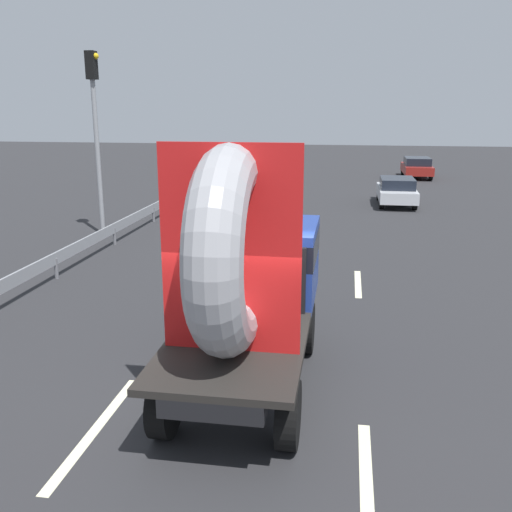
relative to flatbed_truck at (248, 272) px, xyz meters
The scene contains 10 objects.
ground_plane 1.93m from the flatbed_truck, 107.82° to the right, with size 120.00×120.00×0.00m, color #28282B.
flatbed_truck is the anchor object (origin of this frame).
distant_sedan 18.55m from the flatbed_truck, 78.36° to the left, with size 1.64×3.82×1.25m.
traffic_light 12.46m from the flatbed_truck, 124.61° to the left, with size 0.42×0.36×6.16m.
guardrail 9.13m from the flatbed_truck, 131.32° to the left, with size 0.10×15.43×0.71m.
lane_dash_left_near 3.19m from the flatbed_truck, 136.46° to the right, with size 2.95×0.16×0.01m, color beige.
lane_dash_left_far 6.03m from the flatbed_truck, 109.02° to the left, with size 2.73×0.16×0.01m, color beige.
lane_dash_right_near 3.37m from the flatbed_truck, 48.16° to the right, with size 2.00×0.16×0.01m, color beige.
lane_dash_right_far 6.27m from the flatbed_truck, 71.80° to the left, with size 2.31×0.16×0.01m, color beige.
oncoming_car 29.43m from the flatbed_truck, 78.66° to the left, with size 1.68×3.92×1.28m.
Camera 1 is at (1.63, -8.02, 4.41)m, focal length 39.91 mm.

